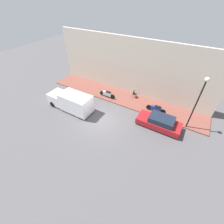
{
  "coord_description": "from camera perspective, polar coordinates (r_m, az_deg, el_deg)",
  "views": [
    {
      "loc": [
        -9.11,
        -6.69,
        10.57
      ],
      "look_at": [
        1.12,
        -0.66,
        0.6
      ],
      "focal_mm": 24.0,
      "sensor_mm": 36.0,
      "label": 1
    }
  ],
  "objects": [
    {
      "name": "motorcycle_blue",
      "position": [
        16.69,
        16.47,
        1.27
      ],
      "size": [
        0.3,
        2.13,
        0.8
      ],
      "color": "navy",
      "rests_on": "sidewalk"
    },
    {
      "name": "ground_plane",
      "position": [
        15.47,
        -4.23,
        -3.19
      ],
      "size": [
        60.0,
        60.0,
        0.0
      ],
      "primitive_type": "plane",
      "color": "#514F51"
    },
    {
      "name": "scooter_silver",
      "position": [
        18.31,
        -1.78,
        6.9
      ],
      "size": [
        0.3,
        2.1,
        0.81
      ],
      "color": "#B7B7BF",
      "rests_on": "sidewalk"
    },
    {
      "name": "sidewalk",
      "position": [
        18.61,
        3.89,
        5.55
      ],
      "size": [
        3.06,
        19.5,
        0.12
      ],
      "color": "brown",
      "rests_on": "ground_plane"
    },
    {
      "name": "building_facade",
      "position": [
        18.37,
        6.88,
        16.52
      ],
      "size": [
        0.3,
        19.5,
        6.64
      ],
      "color": "beige",
      "rests_on": "ground_plane"
    },
    {
      "name": "cafe_chair",
      "position": [
        18.45,
        8.52,
        6.95
      ],
      "size": [
        0.4,
        0.4,
        0.87
      ],
      "color": "#262626",
      "rests_on": "sidewalk"
    },
    {
      "name": "streetlamp",
      "position": [
        14.32,
        30.41,
        5.25
      ],
      "size": [
        0.37,
        0.37,
        5.24
      ],
      "color": "black",
      "rests_on": "sidewalk"
    },
    {
      "name": "delivery_van",
      "position": [
        16.84,
        -15.51,
        3.96
      ],
      "size": [
        1.81,
        5.2,
        2.08
      ],
      "color": "white",
      "rests_on": "ground_plane"
    },
    {
      "name": "parked_car",
      "position": [
        15.06,
        17.61,
        -3.71
      ],
      "size": [
        1.69,
        4.14,
        1.29
      ],
      "color": "maroon",
      "rests_on": "ground_plane"
    }
  ]
}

